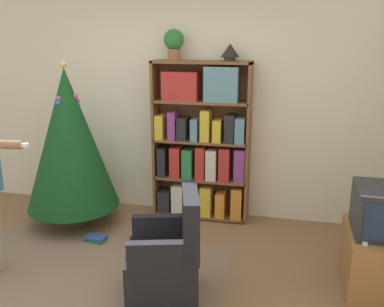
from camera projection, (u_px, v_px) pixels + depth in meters
wall_back at (173, 104)px, 5.01m from camera, size 8.00×0.10×2.60m
area_rug at (76, 284)px, 3.69m from camera, size 2.50×1.90×0.01m
bookshelf at (201, 142)px, 4.84m from camera, size 1.10×0.27×1.81m
tv_stand at (375, 262)px, 3.53m from camera, size 0.49×0.71×0.54m
television at (382, 211)px, 3.41m from camera, size 0.42×0.50×0.38m
game_remote at (364, 241)px, 3.29m from camera, size 0.04×0.12×0.02m
christmas_tree at (69, 140)px, 4.65m from camera, size 1.01×1.01×1.82m
armchair at (167, 262)px, 3.45m from camera, size 0.70×0.69×0.92m
potted_plant at (174, 42)px, 4.62m from camera, size 0.22×0.22×0.33m
table_lamp at (230, 51)px, 4.50m from camera, size 0.20×0.20×0.18m
book_pile_near_tree at (97, 238)px, 4.46m from camera, size 0.23×0.16×0.06m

